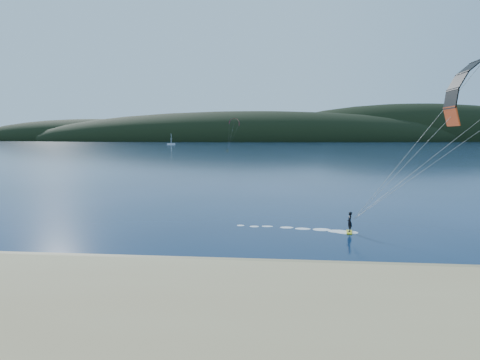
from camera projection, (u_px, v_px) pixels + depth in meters
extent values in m
plane|color=#061A32|center=(195.00, 291.00, 21.52)|extent=(1800.00, 1800.00, 0.00)
cube|color=#8B7A50|center=(209.00, 264.00, 25.97)|extent=(220.00, 2.50, 0.10)
ellipsoid|color=black|center=(248.00, 141.00, 738.75)|extent=(840.00, 280.00, 110.00)
ellipsoid|color=black|center=(412.00, 141.00, 749.75)|extent=(600.00, 240.00, 140.00)
ellipsoid|color=black|center=(93.00, 141.00, 828.57)|extent=(520.00, 220.00, 90.00)
cube|color=yellow|center=(349.00, 232.00, 34.55)|extent=(0.68, 1.49, 0.08)
imported|color=black|center=(350.00, 222.00, 34.45)|extent=(0.52, 0.70, 1.77)
cylinder|color=gray|center=(420.00, 167.00, 31.04)|extent=(0.02, 0.02, 13.75)
cube|color=yellow|center=(227.00, 151.00, 232.53)|extent=(1.13, 1.22, 0.07)
imported|color=black|center=(227.00, 150.00, 232.44)|extent=(0.94, 0.96, 1.55)
cylinder|color=gray|center=(231.00, 136.00, 228.98)|extent=(0.02, 0.02, 15.97)
cube|color=white|center=(171.00, 144.00, 421.57)|extent=(8.87, 4.55, 1.48)
cylinder|color=white|center=(171.00, 139.00, 420.93)|extent=(0.21, 0.21, 11.65)
cube|color=white|center=(172.00, 139.00, 422.40)|extent=(0.67, 2.70, 8.47)
cube|color=white|center=(171.00, 141.00, 419.48)|extent=(0.53, 2.08, 5.29)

